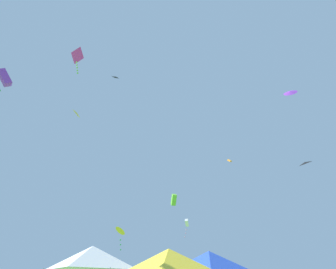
{
  "coord_description": "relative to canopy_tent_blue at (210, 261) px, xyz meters",
  "views": [
    {
      "loc": [
        0.69,
        -6.5,
        1.8
      ],
      "look_at": [
        -1.98,
        14.59,
        14.22
      ],
      "focal_mm": 28.04,
      "sensor_mm": 36.0,
      "label": 1
    }
  ],
  "objects": [
    {
      "name": "kite_lime_box",
      "position": [
        -3.33,
        13.12,
        7.4
      ],
      "size": [
        0.83,
        1.18,
        1.3
      ],
      "color": "#75D138"
    },
    {
      "name": "canopy_tent_blue",
      "position": [
        0.0,
        0.0,
        0.0
      ],
      "size": [
        3.35,
        3.35,
        3.59
      ],
      "color": "#9E9EA3",
      "rests_on": "ground"
    },
    {
      "name": "kite_white_box",
      "position": [
        -2.3,
        19.61,
        6.1
      ],
      "size": [
        0.64,
        1.07,
        2.28
      ],
      "color": "white"
    },
    {
      "name": "kite_magenta_diamond",
      "position": [
        -13.19,
        3.46,
        21.36
      ],
      "size": [
        1.46,
        1.46,
        3.16
      ],
      "color": "#D6389E"
    },
    {
      "name": "kite_orange_box",
      "position": [
        3.71,
        15.11,
        12.8
      ],
      "size": [
        0.57,
        0.58,
        0.52
      ],
      "color": "orange"
    },
    {
      "name": "kite_purple_box",
      "position": [
        -12.09,
        -5.27,
        10.14
      ],
      "size": [
        1.03,
        1.0,
        2.56
      ],
      "color": "purple"
    },
    {
      "name": "kite_yellow_delta",
      "position": [
        -10.43,
        16.86,
        4.83
      ],
      "size": [
        1.87,
        1.88,
        2.84
      ],
      "color": "yellow"
    },
    {
      "name": "canopy_tent_white",
      "position": [
        -5.85,
        -2.61,
        0.03
      ],
      "size": [
        3.39,
        3.39,
        3.62
      ],
      "color": "#9E9EA3",
      "rests_on": "ground"
    },
    {
      "name": "canopy_tent_yellow",
      "position": [
        -1.83,
        -3.76,
        -0.24
      ],
      "size": [
        3.09,
        3.09,
        3.3
      ],
      "color": "#9E9EA3",
      "rests_on": "ground"
    },
    {
      "name": "kite_purple_delta",
      "position": [
        11.19,
        9.81,
        18.94
      ],
      "size": [
        1.81,
        1.49,
        1.38
      ],
      "color": "purple"
    },
    {
      "name": "kite_black_diamond",
      "position": [
        -7.53,
        1.53,
        15.97
      ],
      "size": [
        0.84,
        0.9,
        0.52
      ],
      "color": "black"
    },
    {
      "name": "kite_black_delta",
      "position": [
        10.23,
        8.98,
        9.41
      ],
      "size": [
        1.85,
        1.86,
        0.73
      ],
      "color": "black"
    },
    {
      "name": "kite_yellow_diamond",
      "position": [
        -17.68,
        13.64,
        21.04
      ],
      "size": [
        1.22,
        1.15,
        1.21
      ],
      "color": "yellow"
    }
  ]
}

